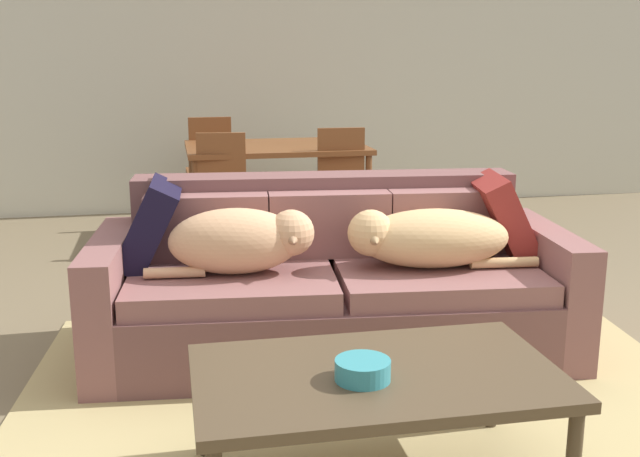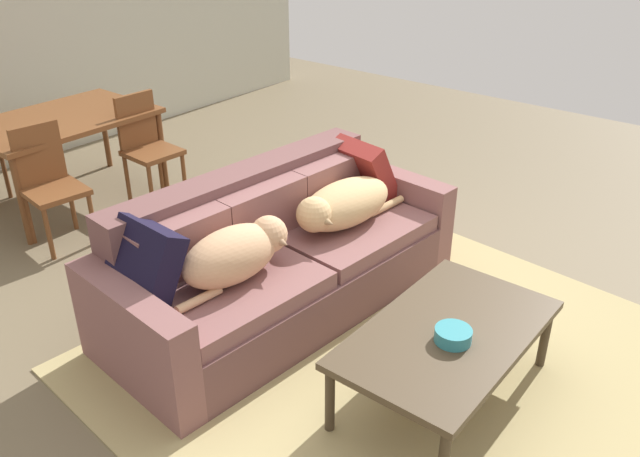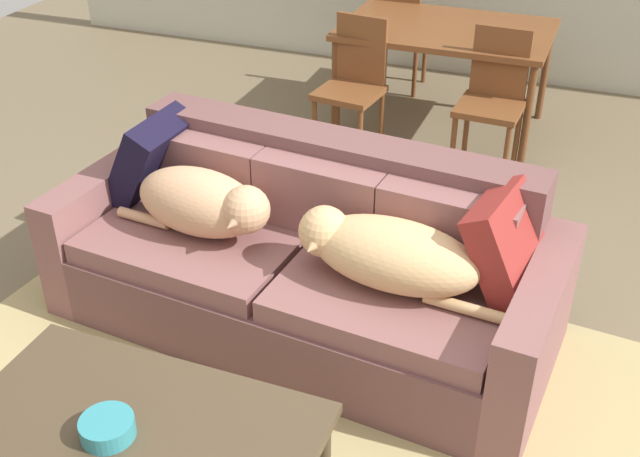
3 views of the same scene
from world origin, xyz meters
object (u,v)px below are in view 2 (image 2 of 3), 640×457
object	(u,v)px
dog_on_right_cushion	(342,205)
coffee_table	(448,337)
bowl_on_coffee_table	(453,335)
dining_chair_near_right	(147,144)
dining_chair_near_left	(49,181)
throw_pillow_by_right_arm	(364,169)
couch	(277,259)
dog_on_left_cushion	(237,253)
throw_pillow_by_left_arm	(143,264)
dining_table	(61,125)

from	to	relation	value
dog_on_right_cushion	coffee_table	bearing A→B (deg)	-111.52
dog_on_right_cushion	bowl_on_coffee_table	bearing A→B (deg)	-112.87
dining_chair_near_right	dining_chair_near_left	bearing A→B (deg)	-175.08
dining_chair_near_left	bowl_on_coffee_table	bearing A→B (deg)	-78.74
throw_pillow_by_right_arm	dining_chair_near_right	size ratio (longest dim) A/B	0.47
couch	dining_chair_near_right	bearing A→B (deg)	80.46
dog_on_left_cushion	throw_pillow_by_right_arm	size ratio (longest dim) A/B	1.86
throw_pillow_by_left_arm	dining_chair_near_right	xyz separation A→B (m)	(1.40, 1.78, -0.14)
couch	dining_chair_near_left	bearing A→B (deg)	107.65
dog_on_right_cushion	dining_chair_near_right	bearing A→B (deg)	93.06
couch	dog_on_right_cushion	distance (m)	0.54
dog_on_left_cushion	coffee_table	xyz separation A→B (m)	(0.33, -1.16, -0.23)
coffee_table	dog_on_left_cushion	bearing A→B (deg)	106.04
couch	dining_table	bearing A→B (deg)	93.65
couch	bowl_on_coffee_table	size ratio (longest dim) A/B	13.00
throw_pillow_by_left_arm	coffee_table	distance (m)	1.64
dog_on_right_cushion	coffee_table	xyz separation A→B (m)	(-0.55, -1.09, -0.21)
throw_pillow_by_right_arm	dining_chair_near_right	distance (m)	1.99
throw_pillow_by_left_arm	throw_pillow_by_right_arm	distance (m)	1.81
couch	throw_pillow_by_right_arm	world-z (taller)	throw_pillow_by_right_arm
throw_pillow_by_right_arm	coffee_table	distance (m)	1.65
throw_pillow_by_left_arm	bowl_on_coffee_table	distance (m)	1.65
dog_on_left_cushion	dining_chair_near_right	distance (m)	2.26
couch	dog_on_right_cushion	bearing A→B (deg)	-18.82
dining_table	dining_chair_near_right	bearing A→B (deg)	-49.66
dining_chair_near_left	dining_chair_near_right	world-z (taller)	dining_chair_near_right
dining_chair_near_right	dog_on_left_cushion	bearing A→B (deg)	-112.47
bowl_on_coffee_table	coffee_table	bearing A→B (deg)	42.61
couch	dog_on_left_cushion	bearing A→B (deg)	-160.20
throw_pillow_by_left_arm	throw_pillow_by_right_arm	world-z (taller)	throw_pillow_by_left_arm
coffee_table	dining_table	bearing A→B (deg)	87.16
throw_pillow_by_right_arm	dining_chair_near_left	xyz separation A→B (m)	(-1.32, 1.91, -0.15)
dog_on_left_cushion	dog_on_right_cushion	world-z (taller)	dog_on_left_cushion
throw_pillow_by_left_arm	dining_chair_near_right	size ratio (longest dim) A/B	0.47
coffee_table	bowl_on_coffee_table	world-z (taller)	bowl_on_coffee_table
couch	dining_chair_near_left	xyz separation A→B (m)	(-0.42, 1.89, 0.17)
throw_pillow_by_left_arm	dining_chair_near_right	distance (m)	2.27
dining_chair_near_left	dining_chair_near_right	bearing A→B (deg)	9.35
dog_on_right_cushion	dining_chair_near_left	xyz separation A→B (m)	(-0.85, 2.07, -0.11)
throw_pillow_by_right_arm	dining_table	bearing A→B (deg)	108.91
dog_on_right_cushion	bowl_on_coffee_table	size ratio (longest dim) A/B	4.97
couch	dog_on_left_cushion	world-z (taller)	couch
couch	dining_chair_near_right	world-z (taller)	dining_chair_near_right
dog_on_right_cushion	throw_pillow_by_right_arm	size ratio (longest dim) A/B	2.14
dining_table	dining_chair_near_left	xyz separation A→B (m)	(-0.48, -0.55, -0.19)
throw_pillow_by_right_arm	coffee_table	xyz separation A→B (m)	(-1.03, -1.26, -0.26)
coffee_table	couch	bearing A→B (deg)	84.58
couch	coffee_table	world-z (taller)	couch
couch	bowl_on_coffee_table	bearing A→B (deg)	-92.76
dog_on_left_cushion	dining_chair_near_left	size ratio (longest dim) A/B	0.89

